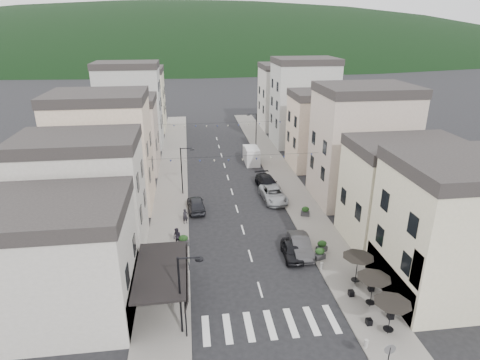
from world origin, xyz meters
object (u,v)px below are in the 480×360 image
at_px(parked_car_c, 273,194).
at_px(pedestrian_b, 177,237).
at_px(parked_car_e, 196,204).
at_px(parked_car_b, 300,245).
at_px(parked_car_d, 267,183).
at_px(parked_car_a, 292,251).
at_px(delivery_van, 251,155).
at_px(pedestrian_a, 185,216).

height_order(parked_car_c, pedestrian_b, pedestrian_b).
relative_size(parked_car_e, pedestrian_b, 2.56).
distance_m(parked_car_b, parked_car_e, 13.77).
bearing_deg(parked_car_d, parked_car_e, -157.05).
xyz_separation_m(parked_car_c, parked_car_d, (0.00, 3.66, 0.00)).
relative_size(parked_car_a, parked_car_b, 0.83).
xyz_separation_m(delivery_van, pedestrian_a, (-10.00, -18.92, -0.26)).
height_order(parked_car_a, delivery_van, delivery_van).
relative_size(parked_car_d, pedestrian_b, 3.06).
bearing_deg(delivery_van, pedestrian_b, -113.77).
distance_m(parked_car_b, parked_car_c, 11.85).
bearing_deg(parked_car_c, parked_car_a, -97.06).
distance_m(pedestrian_a, pedestrian_b, 4.44).
xyz_separation_m(parked_car_a, parked_car_d, (0.94, 16.15, 0.11)).
relative_size(parked_car_b, parked_car_e, 1.06).
bearing_deg(parked_car_a, parked_car_e, 129.05).
distance_m(parked_car_c, pedestrian_a, 11.46).
distance_m(parked_car_a, parked_car_b, 1.14).
relative_size(parked_car_e, pedestrian_a, 2.76).
height_order(parked_car_a, parked_car_c, parked_car_c).
xyz_separation_m(parked_car_b, pedestrian_b, (-11.18, 2.66, 0.22)).
height_order(parked_car_d, delivery_van, delivery_van).
bearing_deg(parked_car_a, pedestrian_a, 142.83).
bearing_deg(parked_car_e, parked_car_c, -174.96).
xyz_separation_m(parked_car_b, parked_car_c, (0.00, 11.85, -0.01)).
distance_m(delivery_van, pedestrian_a, 21.40).
relative_size(parked_car_a, parked_car_d, 0.73).
xyz_separation_m(parked_car_c, pedestrian_a, (-10.40, -4.82, 0.16)).
relative_size(parked_car_a, parked_car_e, 0.88).
distance_m(parked_car_e, pedestrian_a, 3.44).
bearing_deg(parked_car_e, parked_car_a, 122.35).
xyz_separation_m(parked_car_a, parked_car_b, (0.94, 0.63, 0.11)).
bearing_deg(parked_car_b, parked_car_e, 135.03).
relative_size(parked_car_a, parked_car_c, 0.71).
bearing_deg(parked_car_d, delivery_van, 85.37).
distance_m(parked_car_b, pedestrian_a, 12.56).
distance_m(parked_car_a, parked_car_c, 12.52).
distance_m(parked_car_c, pedestrian_b, 14.47).
xyz_separation_m(delivery_van, pedestrian_b, (-10.77, -23.30, -0.20)).
bearing_deg(parked_car_d, parked_car_c, -96.84).
xyz_separation_m(parked_car_b, pedestrian_a, (-10.40, 7.03, 0.15)).
relative_size(parked_car_d, parked_car_e, 1.20).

